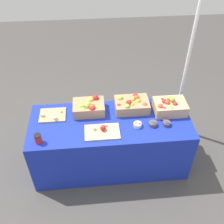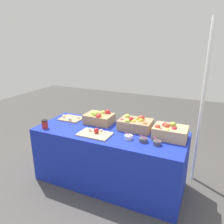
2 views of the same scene
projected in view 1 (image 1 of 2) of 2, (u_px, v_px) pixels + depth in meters
name	position (u px, v px, depth m)	size (l,w,h in m)	color
ground_plane	(111.00, 161.00, 3.56)	(10.00, 10.00, 0.00)	#474442
table	(110.00, 142.00, 3.32)	(1.90, 0.76, 0.74)	#192DB7
apple_crate_left	(169.00, 106.00, 3.16)	(0.38, 0.28, 0.19)	tan
apple_crate_middle	(132.00, 104.00, 3.19)	(0.41, 0.29, 0.18)	tan
apple_crate_right	(89.00, 107.00, 3.15)	(0.37, 0.28, 0.18)	tan
cutting_board_front	(102.00, 131.00, 2.93)	(0.39, 0.25, 0.08)	#D1B284
cutting_board_back	(53.00, 115.00, 3.14)	(0.31, 0.25, 0.06)	tan
sample_bowl_near	(138.00, 125.00, 3.00)	(0.10, 0.10, 0.09)	silver
sample_bowl_mid	(153.00, 124.00, 3.01)	(0.10, 0.10, 0.10)	#4C4C51
sample_bowl_far	(166.00, 123.00, 3.01)	(0.09, 0.09, 0.10)	#4C4C51
coffee_cup	(38.00, 139.00, 2.79)	(0.08, 0.08, 0.11)	red
tent_pole	(186.00, 70.00, 3.36)	(0.04, 0.04, 2.08)	white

